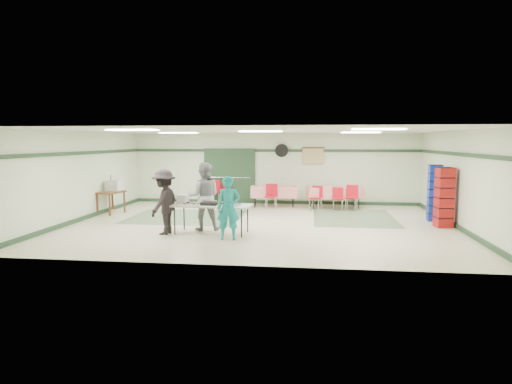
# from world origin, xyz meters

# --- Properties ---
(floor) EXTENTS (11.00, 11.00, 0.00)m
(floor) POSITION_xyz_m (0.00, 0.00, 0.00)
(floor) COLOR beige
(floor) RESTS_ON ground
(ceiling) EXTENTS (11.00, 11.00, 0.00)m
(ceiling) POSITION_xyz_m (0.00, 0.00, 2.70)
(ceiling) COLOR silver
(ceiling) RESTS_ON wall_back
(wall_back) EXTENTS (11.00, 0.00, 11.00)m
(wall_back) POSITION_xyz_m (0.00, 4.50, 1.35)
(wall_back) COLOR beige
(wall_back) RESTS_ON floor
(wall_front) EXTENTS (11.00, 0.00, 11.00)m
(wall_front) POSITION_xyz_m (0.00, -4.50, 1.35)
(wall_front) COLOR beige
(wall_front) RESTS_ON floor
(wall_left) EXTENTS (0.00, 9.00, 9.00)m
(wall_left) POSITION_xyz_m (-5.50, 0.00, 1.35)
(wall_left) COLOR beige
(wall_left) RESTS_ON floor
(wall_right) EXTENTS (0.00, 9.00, 9.00)m
(wall_right) POSITION_xyz_m (5.50, 0.00, 1.35)
(wall_right) COLOR beige
(wall_right) RESTS_ON floor
(trim_back) EXTENTS (11.00, 0.06, 0.10)m
(trim_back) POSITION_xyz_m (0.00, 4.47, 2.05)
(trim_back) COLOR #203B24
(trim_back) RESTS_ON wall_back
(baseboard_back) EXTENTS (11.00, 0.06, 0.12)m
(baseboard_back) POSITION_xyz_m (0.00, 4.47, 0.06)
(baseboard_back) COLOR #203B24
(baseboard_back) RESTS_ON floor
(trim_left) EXTENTS (0.06, 9.00, 0.10)m
(trim_left) POSITION_xyz_m (-5.47, 0.00, 2.05)
(trim_left) COLOR #203B24
(trim_left) RESTS_ON wall_back
(baseboard_left) EXTENTS (0.06, 9.00, 0.12)m
(baseboard_left) POSITION_xyz_m (-5.47, 0.00, 0.06)
(baseboard_left) COLOR #203B24
(baseboard_left) RESTS_ON floor
(trim_right) EXTENTS (0.06, 9.00, 0.10)m
(trim_right) POSITION_xyz_m (5.47, 0.00, 2.05)
(trim_right) COLOR #203B24
(trim_right) RESTS_ON wall_back
(baseboard_right) EXTENTS (0.06, 9.00, 0.12)m
(baseboard_right) POSITION_xyz_m (5.47, 0.00, 0.06)
(baseboard_right) COLOR #203B24
(baseboard_right) RESTS_ON floor
(green_patch_a) EXTENTS (3.50, 3.00, 0.01)m
(green_patch_a) POSITION_xyz_m (-2.50, 1.00, 0.00)
(green_patch_a) COLOR #5F7A59
(green_patch_a) RESTS_ON floor
(green_patch_b) EXTENTS (2.50, 3.50, 0.01)m
(green_patch_b) POSITION_xyz_m (2.80, 1.50, 0.00)
(green_patch_b) COLOR #5F7A59
(green_patch_b) RESTS_ON floor
(double_door_left) EXTENTS (0.90, 0.06, 2.10)m
(double_door_left) POSITION_xyz_m (-2.20, 4.44, 1.05)
(double_door_left) COLOR gray
(double_door_left) RESTS_ON floor
(double_door_right) EXTENTS (0.90, 0.06, 2.10)m
(double_door_right) POSITION_xyz_m (-1.25, 4.44, 1.05)
(double_door_right) COLOR gray
(double_door_right) RESTS_ON floor
(door_frame) EXTENTS (2.00, 0.03, 2.15)m
(door_frame) POSITION_xyz_m (-1.73, 4.42, 1.05)
(door_frame) COLOR #203B24
(door_frame) RESTS_ON floor
(wall_fan) EXTENTS (0.50, 0.10, 0.50)m
(wall_fan) POSITION_xyz_m (0.30, 4.44, 2.05)
(wall_fan) COLOR black
(wall_fan) RESTS_ON wall_back
(scroll_banner) EXTENTS (0.80, 0.02, 0.60)m
(scroll_banner) POSITION_xyz_m (1.50, 4.44, 1.85)
(scroll_banner) COLOR tan
(scroll_banner) RESTS_ON wall_back
(serving_table) EXTENTS (2.13, 1.02, 0.76)m
(serving_table) POSITION_xyz_m (-1.12, -1.50, 0.72)
(serving_table) COLOR #BBBBB6
(serving_table) RESTS_ON floor
(sheet_tray_right) EXTENTS (0.60, 0.48, 0.02)m
(sheet_tray_right) POSITION_xyz_m (-0.63, -1.58, 0.77)
(sheet_tray_right) COLOR silver
(sheet_tray_right) RESTS_ON serving_table
(sheet_tray_mid) EXTENTS (0.64, 0.51, 0.02)m
(sheet_tray_mid) POSITION_xyz_m (-1.25, -1.33, 0.77)
(sheet_tray_mid) COLOR silver
(sheet_tray_mid) RESTS_ON serving_table
(sheet_tray_left) EXTENTS (0.63, 0.50, 0.02)m
(sheet_tray_left) POSITION_xyz_m (-1.62, -1.62, 0.77)
(sheet_tray_left) COLOR silver
(sheet_tray_left) RESTS_ON serving_table
(baking_pan) EXTENTS (0.51, 0.34, 0.08)m
(baking_pan) POSITION_xyz_m (-1.13, -1.58, 0.80)
(baking_pan) COLOR black
(baking_pan) RESTS_ON serving_table
(foam_box_stack) EXTENTS (0.28, 0.26, 0.24)m
(foam_box_stack) POSITION_xyz_m (-1.91, -1.42, 0.88)
(foam_box_stack) COLOR white
(foam_box_stack) RESTS_ON serving_table
(volunteer_teal) EXTENTS (0.63, 0.47, 1.57)m
(volunteer_teal) POSITION_xyz_m (-0.54, -2.19, 0.78)
(volunteer_teal) COLOR #137F82
(volunteer_teal) RESTS_ON floor
(volunteer_grey) EXTENTS (1.01, 0.85, 1.84)m
(volunteer_grey) POSITION_xyz_m (-1.43, -1.05, 0.92)
(volunteer_grey) COLOR gray
(volunteer_grey) RESTS_ON floor
(volunteer_dark) EXTENTS (0.80, 1.18, 1.68)m
(volunteer_dark) POSITION_xyz_m (-2.31, -1.73, 0.84)
(volunteer_dark) COLOR black
(volunteer_dark) RESTS_ON floor
(dining_table_a) EXTENTS (2.06, 1.16, 0.77)m
(dining_table_a) POSITION_xyz_m (2.28, 3.60, 0.57)
(dining_table_a) COLOR red
(dining_table_a) RESTS_ON floor
(dining_table_b) EXTENTS (1.72, 0.86, 0.77)m
(dining_table_b) POSITION_xyz_m (0.08, 3.60, 0.57)
(dining_table_b) COLOR red
(dining_table_b) RESTS_ON floor
(chair_a) EXTENTS (0.39, 0.39, 0.80)m
(chair_a) POSITION_xyz_m (2.38, 3.03, 0.49)
(chair_a) COLOR red
(chair_a) RESTS_ON floor
(chair_b) EXTENTS (0.50, 0.50, 0.84)m
(chair_b) POSITION_xyz_m (1.63, 3.03, 0.52)
(chair_b) COLOR red
(chair_b) RESTS_ON floor
(chair_c) EXTENTS (0.51, 0.51, 0.89)m
(chair_c) POSITION_xyz_m (2.86, 3.04, 0.54)
(chair_c) COLOR red
(chair_c) RESTS_ON floor
(chair_d) EXTENTS (0.44, 0.44, 0.90)m
(chair_d) POSITION_xyz_m (0.04, 3.04, 0.55)
(chair_d) COLOR red
(chair_d) RESTS_ON floor
(chair_loose_a) EXTENTS (0.39, 0.39, 0.82)m
(chair_loose_a) POSITION_xyz_m (-1.82, 4.08, 0.50)
(chair_loose_a) COLOR red
(chair_loose_a) RESTS_ON floor
(chair_loose_b) EXTENTS (0.57, 0.57, 0.94)m
(chair_loose_b) POSITION_xyz_m (-2.24, 3.89, 0.57)
(chair_loose_b) COLOR red
(chair_loose_b) RESTS_ON floor
(crate_stack_blue_a) EXTENTS (0.40, 0.40, 1.70)m
(crate_stack_blue_a) POSITION_xyz_m (5.15, 1.18, 0.85)
(crate_stack_blue_a) COLOR #1A3D9E
(crate_stack_blue_a) RESTS_ON floor
(crate_stack_red) EXTENTS (0.48, 0.48, 1.69)m
(crate_stack_red) POSITION_xyz_m (5.15, 0.15, 0.84)
(crate_stack_red) COLOR maroon
(crate_stack_red) RESTS_ON floor
(crate_stack_blue_b) EXTENTS (0.42, 0.42, 1.57)m
(crate_stack_blue_b) POSITION_xyz_m (5.15, 0.21, 0.79)
(crate_stack_blue_b) COLOR #1A3D9E
(crate_stack_blue_b) RESTS_ON floor
(printer_table) EXTENTS (0.80, 1.05, 0.74)m
(printer_table) POSITION_xyz_m (-5.15, 1.26, 0.65)
(printer_table) COLOR brown
(printer_table) RESTS_ON floor
(office_printer) EXTENTS (0.47, 0.41, 0.36)m
(office_printer) POSITION_xyz_m (-5.15, 1.52, 0.92)
(office_printer) COLOR beige
(office_printer) RESTS_ON printer_table
(broom) EXTENTS (0.04, 0.21, 1.26)m
(broom) POSITION_xyz_m (-5.23, 1.56, 0.66)
(broom) COLOR brown
(broom) RESTS_ON floor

